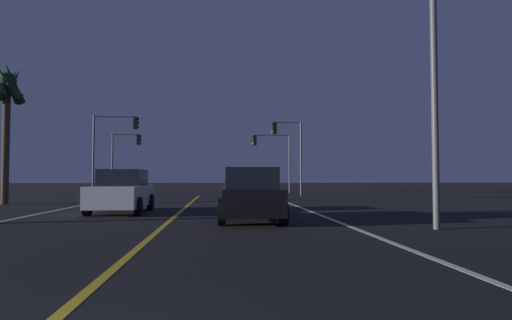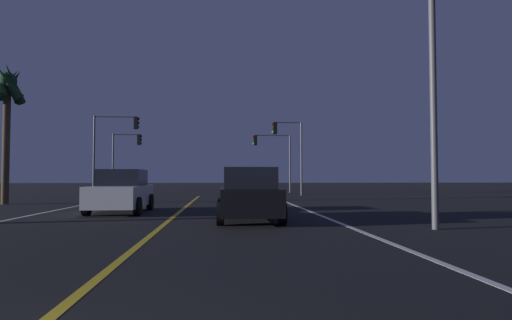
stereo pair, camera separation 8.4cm
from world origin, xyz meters
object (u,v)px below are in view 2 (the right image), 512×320
Objects in this scene: traffic_light_near_left at (115,137)px; street_lamp_right_near at (418,26)px; traffic_light_far_left at (127,149)px; car_lead_same_lane at (249,195)px; palm_tree_left_mid at (7,93)px; car_oncoming at (122,192)px; traffic_light_far_right at (272,149)px; traffic_light_near_right at (288,141)px.

street_lamp_right_near reaches higher than traffic_light_near_left.
street_lamp_right_near is (13.52, -26.60, 1.72)m from traffic_light_far_left.
palm_tree_left_mid is (-11.98, 9.24, 4.91)m from car_lead_same_lane.
traffic_light_far_left is (-4.26, 20.43, 2.97)m from car_oncoming.
traffic_light_near_left is 0.81× the size of palm_tree_left_mid.
street_lamp_right_near is (13.18, -21.10, 1.15)m from traffic_light_near_left.
street_lamp_right_near reaches higher than car_oncoming.
car_lead_same_lane is at bearing 81.70° from traffic_light_far_right.
traffic_light_far_right is (-0.60, 5.50, -0.25)m from traffic_light_near_right.
traffic_light_far_right is (8.31, 20.43, 3.03)m from car_oncoming.
street_lamp_right_near reaches higher than car_lead_same_lane.
traffic_light_far_left is 0.70× the size of palm_tree_left_mid.
car_oncoming is at bearing -75.28° from traffic_light_near_left.
palm_tree_left_mid is (-3.25, -9.22, 1.36)m from traffic_light_near_left.
street_lamp_right_near reaches higher than traffic_light_far_right.
traffic_light_near_left is at bearing -86.52° from traffic_light_far_left.
traffic_light_near_right reaches higher than car_oncoming.
traffic_light_far_right is 1.00× the size of traffic_light_far_left.
traffic_light_near_right is 14.27m from traffic_light_far_left.
traffic_light_far_right reaches higher than car_lead_same_lane.
car_lead_same_lane is at bearing 53.71° from car_oncoming.
traffic_light_near_right reaches higher than traffic_light_far_right.
car_oncoming is 17.69m from traffic_light_near_right.
traffic_light_far_right is (3.49, 23.96, 3.03)m from car_lead_same_lane.
traffic_light_far_left is 29.88m from street_lamp_right_near.
traffic_light_near_left is 1.15× the size of traffic_light_far_right.
car_oncoming is at bearing 53.71° from car_lead_same_lane.
traffic_light_near_left is (-3.92, 14.93, 3.54)m from car_oncoming.
traffic_light_near_left is 0.67× the size of street_lamp_right_near.
palm_tree_left_mid reaches higher than traffic_light_near_left.
traffic_light_near_left is 1.15× the size of traffic_light_far_left.
street_lamp_right_near is at bearing 56.31° from car_oncoming.
traffic_light_near_left is (-8.73, 18.46, 3.54)m from car_lead_same_lane.
traffic_light_far_right is 26.67m from street_lamp_right_near.
street_lamp_right_near is (0.35, -21.10, 1.41)m from traffic_light_near_right.
car_lead_same_lane is 0.73× the size of traffic_light_near_left.
traffic_light_near_left is 13.42m from traffic_light_far_right.
palm_tree_left_mid is at bearing -109.42° from traffic_light_near_left.
traffic_light_near_left is at bearing -165.28° from car_oncoming.
car_lead_same_lane is at bearing -30.69° from street_lamp_right_near.
street_lamp_right_near is at bearing -120.69° from car_lead_same_lane.
street_lamp_right_near is (9.26, -6.17, 4.69)m from car_oncoming.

